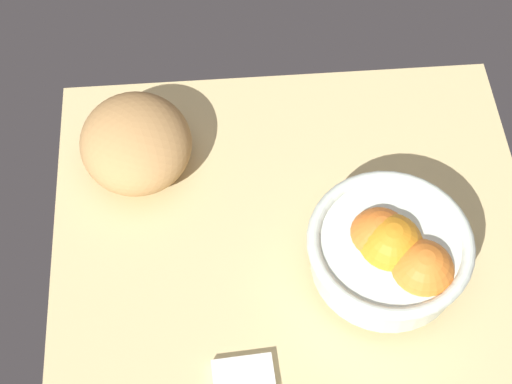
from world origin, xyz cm
name	(u,v)px	position (x,y,z in cm)	size (l,w,h in cm)	color
ground_plane	(298,281)	(0.00, 0.00, -1.50)	(64.72, 61.74, 3.00)	#D3BB80
fruit_bowl	(390,249)	(-0.07, 10.73, 5.36)	(19.79, 19.79, 10.18)	silver
bread_loaf	(136,143)	(-18.50, -19.74, 4.56)	(15.75, 14.62, 9.12)	tan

